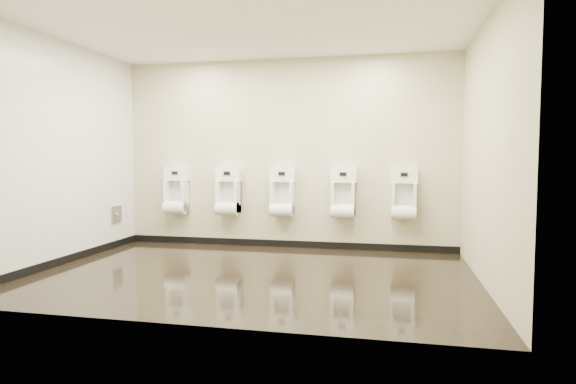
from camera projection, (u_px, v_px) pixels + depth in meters
name	position (u px, v px, depth m)	size (l,w,h in m)	color
ground	(253.00, 274.00, 5.54)	(5.00, 3.50, 0.00)	black
ceiling	(252.00, 26.00, 5.35)	(5.00, 3.50, 0.00)	white
back_wall	(286.00, 154.00, 7.15)	(5.00, 0.02, 2.80)	#C2BA92
front_wall	(190.00, 150.00, 3.74)	(5.00, 0.02, 2.80)	#C2BA92
left_wall	(59.00, 153.00, 5.97)	(0.02, 3.50, 2.80)	#C2BA92
right_wall	(487.00, 152.00, 4.92)	(0.02, 3.50, 2.80)	#C2BA92
tile_overlay_left	(60.00, 153.00, 5.97)	(0.01, 3.50, 2.80)	white
skirting_back	(286.00, 244.00, 7.24)	(5.00, 0.02, 0.10)	black
skirting_left	(64.00, 260.00, 6.06)	(0.02, 3.50, 0.10)	black
access_panel	(116.00, 214.00, 7.20)	(0.04, 0.25, 0.25)	#9E9EA3
urinal_0	(176.00, 194.00, 7.43)	(0.38, 0.29, 0.71)	white
urinal_1	(228.00, 195.00, 7.25)	(0.38, 0.29, 0.71)	white
urinal_2	(283.00, 196.00, 7.08)	(0.38, 0.29, 0.71)	white
urinal_3	(343.00, 197.00, 6.89)	(0.38, 0.29, 0.71)	white
urinal_4	(404.00, 198.00, 6.71)	(0.38, 0.29, 0.71)	white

